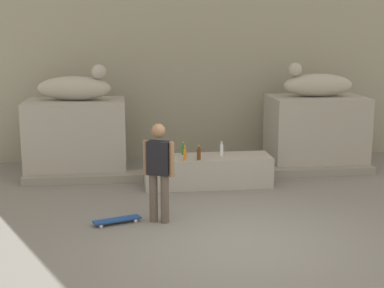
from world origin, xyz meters
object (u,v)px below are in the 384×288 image
statue_reclining_left (76,87)px  skateboard (117,220)px  bottle_brown (199,154)px  bottle_green (183,150)px  skater (159,168)px  bottle_orange (185,154)px  bottle_clear (222,150)px  statue_reclining_right (316,84)px

statue_reclining_left → skateboard: statue_reclining_left is taller
statue_reclining_left → bottle_brown: 3.17m
skateboard → bottle_green: bottle_green is taller
skater → bottle_orange: 1.91m
statue_reclining_left → skateboard: (0.85, -3.41, -1.86)m
bottle_clear → statue_reclining_right: bearing=28.5°
skateboard → bottle_orange: bottle_orange is taller
statue_reclining_right → bottle_green: (-3.17, -1.12, -1.20)m
statue_reclining_right → skateboard: 5.97m
statue_reclining_right → skater: 5.23m
bottle_clear → bottle_orange: bearing=-158.1°
statue_reclining_right → bottle_orange: bearing=27.5°
bottle_brown → bottle_clear: size_ratio=0.95×
statue_reclining_left → skater: size_ratio=1.00×
statue_reclining_right → bottle_brown: (-2.91, -1.60, -1.19)m
statue_reclining_left → statue_reclining_right: same height
statue_reclining_left → skater: bearing=-56.6°
bottle_brown → bottle_green: bearing=118.2°
bottle_clear → skater: bearing=-123.9°
skater → bottle_brown: skater is taller
statue_reclining_left → bottle_brown: size_ratio=5.78×
skater → bottle_brown: size_ratio=5.78×
statue_reclining_right → bottle_clear: 2.97m
bottle_green → bottle_clear: size_ratio=0.87×
skater → bottle_brown: bearing=87.0°
statue_reclining_left → bottle_brown: (2.47, -1.59, -1.19)m
skater → bottle_clear: skater is taller
bottle_brown → skateboard: bearing=-131.6°
statue_reclining_right → skater: bearing=42.4°
statue_reclining_right → bottle_clear: bearing=29.1°
skateboard → statue_reclining_left: bearing=84.4°
statue_reclining_left → bottle_green: statue_reclining_left is taller
skateboard → bottle_brown: (1.62, 1.82, 0.67)m
bottle_clear → bottle_green: bearing=166.5°
skateboard → bottle_orange: 2.34m
statue_reclining_left → bottle_green: size_ratio=6.28×
statue_reclining_left → statue_reclining_right: 5.38m
skateboard → bottle_green: size_ratio=3.09×
bottle_brown → bottle_clear: 0.59m
skater → skateboard: bearing=-156.5°
skater → bottle_green: (0.65, 2.30, -0.20)m
skater → bottle_brown: (0.91, 1.82, -0.19)m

